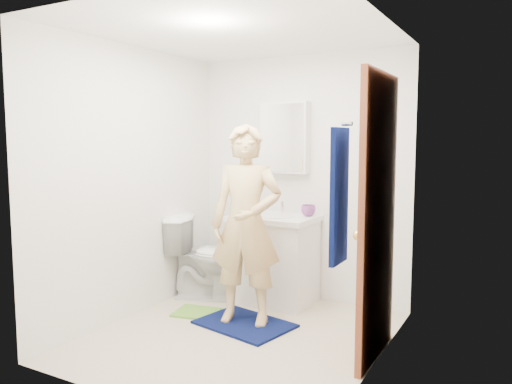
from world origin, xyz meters
TOP-DOWN VIEW (x-y plane):
  - floor at (0.00, 0.00)m, footprint 2.20×2.40m
  - ceiling at (0.00, 0.00)m, footprint 2.20×2.40m
  - wall_back at (0.00, 1.21)m, footprint 2.20×0.02m
  - wall_front at (0.00, -1.21)m, footprint 2.20×0.02m
  - wall_left at (-1.11, 0.00)m, footprint 0.02×2.40m
  - wall_right at (1.11, 0.00)m, footprint 0.02×2.40m
  - vanity_cabinet at (-0.15, 0.91)m, footprint 0.75×0.55m
  - countertop at (-0.15, 0.91)m, footprint 0.79×0.59m
  - sink_basin at (-0.15, 0.91)m, footprint 0.40×0.40m
  - faucet at (-0.15, 1.09)m, footprint 0.03×0.03m
  - medicine_cabinet at (-0.15, 1.14)m, footprint 0.50×0.12m
  - mirror_panel at (-0.15, 1.08)m, footprint 0.46×0.01m
  - door at (1.07, 0.15)m, footprint 0.05×0.80m
  - door_knob at (1.03, -0.17)m, footprint 0.07×0.07m
  - towel at (1.03, -0.57)m, footprint 0.03×0.24m
  - towel_hook at (1.07, -0.57)m, footprint 0.06×0.02m
  - toilet at (-0.77, 0.71)m, footprint 0.92×0.70m
  - bath_mat at (-0.08, 0.22)m, footprint 0.86×0.69m
  - green_rug at (-0.61, 0.26)m, footprint 0.44×0.39m
  - soap_dispenser at (-0.45, 0.90)m, footprint 0.09×0.09m
  - toothbrush_cup at (0.15, 1.05)m, footprint 0.18×0.18m
  - man at (-0.08, 0.26)m, footprint 0.69×0.53m

SIDE VIEW (x-z plane):
  - floor at x=0.00m, z-range -0.02..0.00m
  - green_rug at x=-0.61m, z-range 0.00..0.02m
  - bath_mat at x=-0.08m, z-range 0.00..0.02m
  - vanity_cabinet at x=-0.15m, z-range 0.00..0.80m
  - toilet at x=-0.77m, z-range 0.00..0.83m
  - countertop at x=-0.15m, z-range 0.80..0.85m
  - sink_basin at x=-0.15m, z-range 0.83..0.86m
  - man at x=-0.08m, z-range 0.02..1.71m
  - toothbrush_cup at x=0.15m, z-range 0.85..0.96m
  - faucet at x=-0.15m, z-range 0.85..0.97m
  - soap_dispenser at x=-0.45m, z-range 0.85..1.02m
  - door_knob at x=1.03m, z-range 0.91..0.98m
  - door at x=1.07m, z-range 0.00..2.05m
  - wall_back at x=0.00m, z-range 0.00..2.40m
  - wall_front at x=0.00m, z-range 0.00..2.40m
  - wall_left at x=-1.11m, z-range 0.00..2.40m
  - wall_right at x=1.11m, z-range 0.00..2.40m
  - towel at x=1.03m, z-range 0.85..1.65m
  - medicine_cabinet at x=-0.15m, z-range 1.25..1.95m
  - mirror_panel at x=-0.15m, z-range 1.27..1.93m
  - towel_hook at x=1.07m, z-range 1.66..1.68m
  - ceiling at x=0.00m, z-range 2.40..2.42m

